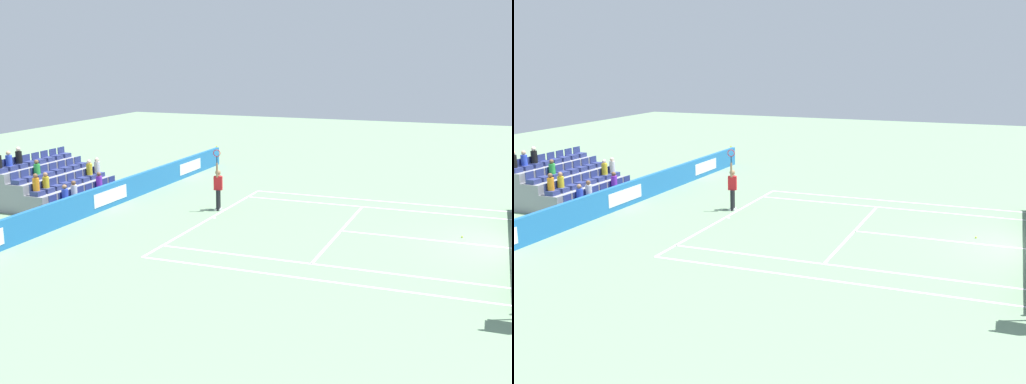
# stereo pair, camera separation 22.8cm
# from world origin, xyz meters

# --- Properties ---
(line_baseline) EXTENTS (10.97, 0.10, 0.01)m
(line_baseline) POSITION_xyz_m (0.00, -11.89, 0.00)
(line_baseline) COLOR white
(line_baseline) RESTS_ON ground
(line_service) EXTENTS (8.23, 0.10, 0.01)m
(line_service) POSITION_xyz_m (0.00, -6.40, 0.00)
(line_service) COLOR white
(line_service) RESTS_ON ground
(line_centre_service) EXTENTS (0.10, 6.40, 0.01)m
(line_centre_service) POSITION_xyz_m (0.00, -3.20, 0.00)
(line_centre_service) COLOR white
(line_centre_service) RESTS_ON ground
(line_singles_sideline_left) EXTENTS (0.10, 11.89, 0.01)m
(line_singles_sideline_left) POSITION_xyz_m (4.12, -5.95, 0.00)
(line_singles_sideline_left) COLOR white
(line_singles_sideline_left) RESTS_ON ground
(line_singles_sideline_right) EXTENTS (0.10, 11.89, 0.01)m
(line_singles_sideline_right) POSITION_xyz_m (-4.12, -5.95, 0.00)
(line_singles_sideline_right) COLOR white
(line_singles_sideline_right) RESTS_ON ground
(line_doubles_sideline_left) EXTENTS (0.10, 11.89, 0.01)m
(line_doubles_sideline_left) POSITION_xyz_m (5.49, -5.95, 0.00)
(line_doubles_sideline_left) COLOR white
(line_doubles_sideline_left) RESTS_ON ground
(line_doubles_sideline_right) EXTENTS (0.10, 11.89, 0.01)m
(line_doubles_sideline_right) POSITION_xyz_m (-5.49, -5.95, 0.00)
(line_doubles_sideline_right) COLOR white
(line_doubles_sideline_right) RESTS_ON ground
(line_centre_mark) EXTENTS (0.10, 0.20, 0.01)m
(line_centre_mark) POSITION_xyz_m (0.00, -11.79, 0.00)
(line_centre_mark) COLOR white
(line_centre_mark) RESTS_ON ground
(sponsor_barrier) EXTENTS (23.29, 0.22, 1.06)m
(sponsor_barrier) POSITION_xyz_m (0.00, -16.86, 0.53)
(sponsor_barrier) COLOR #1E66AD
(sponsor_barrier) RESTS_ON ground
(tennis_player) EXTENTS (0.54, 0.41, 2.85)m
(tennis_player) POSITION_xyz_m (-1.29, -12.14, 0.99)
(tennis_player) COLOR black
(tennis_player) RESTS_ON ground
(stadium_stand) EXTENTS (4.96, 3.80, 2.63)m
(stadium_stand) POSITION_xyz_m (0.01, -19.79, 0.69)
(stadium_stand) COLOR gray
(stadium_stand) RESTS_ON ground
(loose_tennis_ball) EXTENTS (0.07, 0.07, 0.07)m
(loose_tennis_ball) POSITION_xyz_m (-0.71, -1.99, 0.03)
(loose_tennis_ball) COLOR #D1E533
(loose_tennis_ball) RESTS_ON ground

